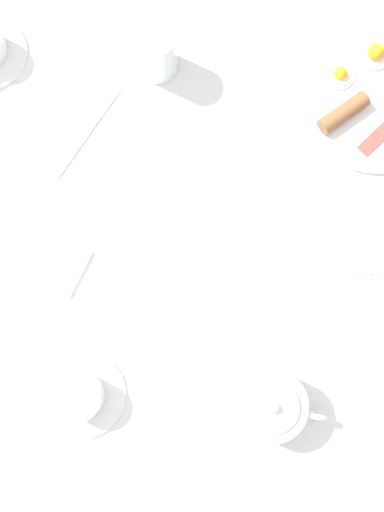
# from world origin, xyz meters

# --- Properties ---
(ground_plane) EXTENTS (8.00, 8.00, 0.00)m
(ground_plane) POSITION_xyz_m (0.00, 0.00, 0.00)
(ground_plane) COLOR gray
(table) EXTENTS (1.06, 1.16, 0.72)m
(table) POSITION_xyz_m (0.00, 0.00, 0.66)
(table) COLOR white
(table) RESTS_ON ground_plane
(breakfast_plate) EXTENTS (0.31, 0.31, 0.04)m
(breakfast_plate) POSITION_xyz_m (-0.30, 0.36, 0.73)
(breakfast_plate) COLOR white
(breakfast_plate) RESTS_ON table
(teapot_near) EXTENTS (0.12, 0.20, 0.11)m
(teapot_near) POSITION_xyz_m (0.27, 0.13, 0.76)
(teapot_near) COLOR white
(teapot_near) RESTS_ON table
(teacup_with_saucer_right) EXTENTS (0.15, 0.15, 0.07)m
(teacup_with_saucer_right) POSITION_xyz_m (0.24, -0.20, 0.75)
(teacup_with_saucer_right) COLOR white
(teacup_with_saucer_right) RESTS_ON table
(water_glass_tall) EXTENTS (0.07, 0.07, 0.12)m
(water_glass_tall) POSITION_xyz_m (-0.38, -0.05, 0.78)
(water_glass_tall) COLOR white
(water_glass_tall) RESTS_ON table
(napkin_folded) EXTENTS (0.15, 0.17, 0.01)m
(napkin_folded) POSITION_xyz_m (-0.01, -0.26, 0.72)
(napkin_folded) COLOR white
(napkin_folded) RESTS_ON table
(knife_by_plate) EXTENTS (0.18, 0.13, 0.00)m
(knife_by_plate) POSITION_xyz_m (-0.25, -0.19, 0.72)
(knife_by_plate) COLOR silver
(knife_by_plate) RESTS_ON table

